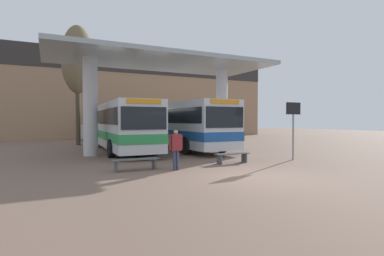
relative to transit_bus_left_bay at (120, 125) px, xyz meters
The scene contains 11 objects.
ground_plane 11.89m from the transit_bus_left_bay, 79.49° to the right, with size 100.00×100.00×0.00m, color #755B4C.
townhouse_backdrop 14.58m from the transit_bus_left_bay, 81.21° to the left, with size 40.00×0.58×9.65m.
station_canopy 4.46m from the transit_bus_left_bay, 46.50° to the right, with size 13.63×6.04×5.78m.
transit_bus_left_bay is the anchor object (origin of this frame).
transit_bus_center_bay 4.06m from the transit_bus_left_bay, ahead, with size 2.90×11.74×3.12m.
waiting_bench_near_pillar 8.50m from the transit_bus_left_bay, 98.49° to the right, with size 1.91×0.44×0.46m.
waiting_bench_mid_platform 9.04m from the transit_bus_left_bay, 68.24° to the right, with size 1.71×0.44×0.46m.
info_sign_platform 10.95m from the transit_bus_left_bay, 51.98° to the right, with size 0.90×0.09×2.88m.
pedestrian_waiting 9.00m from the transit_bus_left_bay, 88.73° to the right, with size 0.60×0.27×1.61m.
poplar_tree_behind_left 8.00m from the transit_bus_left_bay, 109.94° to the left, with size 2.48×2.48×9.59m.
parked_car_street 10.79m from the transit_bus_left_bay, 85.58° to the left, with size 4.51×2.20×2.27m.
Camera 1 is at (-6.55, -8.31, 1.98)m, focal length 28.00 mm.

